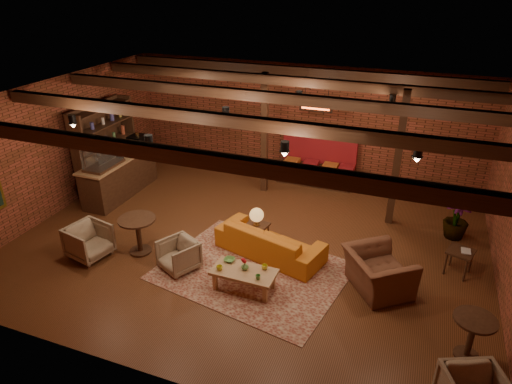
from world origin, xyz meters
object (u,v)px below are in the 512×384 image
at_px(side_table_lamp, 257,218).
at_px(armchair_right, 379,266).
at_px(armchair_b, 178,254).
at_px(armchair_a, 89,240).
at_px(coffee_table, 244,272).
at_px(round_table_left, 138,229).
at_px(side_table_book, 461,252).
at_px(sofa, 270,241).
at_px(round_table_right, 472,331).
at_px(plant_tall, 465,179).

relative_size(side_table_lamp, armchair_right, 0.81).
height_order(side_table_lamp, armchair_b, side_table_lamp).
distance_m(armchair_a, armchair_right, 5.87).
xyz_separation_m(side_table_lamp, armchair_a, (-3.16, -1.54, -0.33)).
relative_size(armchair_b, armchair_right, 0.59).
distance_m(coffee_table, round_table_left, 2.58).
distance_m(coffee_table, side_table_book, 4.26).
bearing_deg(coffee_table, sofa, 86.21).
bearing_deg(round_table_left, armchair_b, -12.51).
distance_m(armchair_a, round_table_right, 7.34).
bearing_deg(plant_tall, round_table_right, -87.49).
bearing_deg(plant_tall, side_table_book, -88.00).
xyz_separation_m(round_table_left, armchair_a, (-0.89, -0.50, -0.16)).
relative_size(armchair_a, armchair_right, 0.67).
height_order(round_table_left, armchair_a, round_table_left).
bearing_deg(side_table_book, coffee_table, -152.68).
bearing_deg(sofa, armchair_a, 36.71).
distance_m(round_table_left, armchair_b, 1.13).
bearing_deg(armchair_right, round_table_right, -165.12).
distance_m(sofa, round_table_left, 2.78).
bearing_deg(armchair_right, side_table_book, -90.31).
xyz_separation_m(side_table_lamp, plant_tall, (4.01, 1.97, 0.72)).
bearing_deg(armchair_a, sofa, -56.24).
relative_size(round_table_left, armchair_right, 0.69).
distance_m(coffee_table, side_table_lamp, 1.49).
relative_size(armchair_right, round_table_right, 1.57).
relative_size(round_table_left, side_table_book, 1.37).
height_order(round_table_left, plant_tall, plant_tall).
relative_size(sofa, plant_tall, 0.80).
xyz_separation_m(sofa, round_table_left, (-2.63, -0.89, 0.21)).
bearing_deg(armchair_b, armchair_right, 38.50).
bearing_deg(sofa, round_table_right, 172.40).
bearing_deg(coffee_table, armchair_b, 174.43).
distance_m(round_table_left, side_table_book, 6.53).
bearing_deg(plant_tall, armchair_a, -153.89).
xyz_separation_m(armchair_right, round_table_right, (1.55, -1.22, -0.01)).
bearing_deg(side_table_book, side_table_lamp, -172.51).
height_order(round_table_left, side_table_book, round_table_left).
relative_size(round_table_left, armchair_a, 1.03).
distance_m(sofa, plant_tall, 4.37).
relative_size(coffee_table, armchair_a, 1.54).
xyz_separation_m(side_table_book, round_table_right, (0.11, -2.29, 0.02)).
bearing_deg(armchair_right, plant_tall, -65.97).
height_order(armchair_b, round_table_right, round_table_right).
xyz_separation_m(armchair_a, armchair_b, (1.97, 0.26, -0.05)).
bearing_deg(round_table_right, plant_tall, 92.51).
bearing_deg(plant_tall, sofa, -149.81).
height_order(sofa, round_table_left, round_table_left).
xyz_separation_m(sofa, armchair_right, (2.27, -0.38, 0.18)).
distance_m(side_table_lamp, side_table_book, 4.11).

